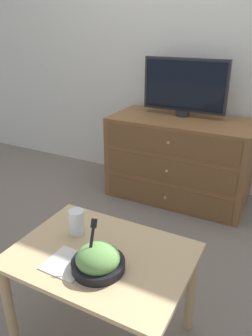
{
  "coord_description": "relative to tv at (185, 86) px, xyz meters",
  "views": [
    {
      "loc": [
        0.77,
        -2.74,
        1.36
      ],
      "look_at": [
        0.08,
        -1.43,
        0.71
      ],
      "focal_mm": 35.0,
      "sensor_mm": 36.0,
      "label": 1
    }
  ],
  "objects": [
    {
      "name": "napkin",
      "position": [
        0.11,
        -1.72,
        -0.44
      ],
      "size": [
        0.17,
        0.17,
        0.0
      ],
      "color": "silver",
      "rests_on": "coffee_table"
    },
    {
      "name": "wall_back",
      "position": [
        0.04,
        0.23,
        0.38
      ],
      "size": [
        12.0,
        0.05,
        2.6
      ],
      "color": "silver",
      "rests_on": "ground_plane"
    },
    {
      "name": "coffee_table",
      "position": [
        0.2,
        -1.6,
        -0.52
      ],
      "size": [
        0.74,
        0.54,
        0.48
      ],
      "color": "tan",
      "rests_on": "ground_plane"
    },
    {
      "name": "tv",
      "position": [
        0.0,
        0.0,
        0.0
      ],
      "size": [
        0.68,
        0.11,
        0.45
      ],
      "color": "#232328",
      "rests_on": "dresser"
    },
    {
      "name": "dresser",
      "position": [
        0.03,
        -0.1,
        -0.58
      ],
      "size": [
        1.13,
        0.57,
        0.69
      ],
      "color": "brown",
      "rests_on": "ground_plane"
    },
    {
      "name": "takeout_bowl",
      "position": [
        0.24,
        -1.69,
        -0.4
      ],
      "size": [
        0.21,
        0.21,
        0.19
      ],
      "color": "black",
      "rests_on": "coffee_table"
    },
    {
      "name": "ground_plane",
      "position": [
        0.04,
        0.2,
        -0.92
      ],
      "size": [
        12.0,
        12.0,
        0.0
      ],
      "primitive_type": "plane",
      "color": "#70665B"
    },
    {
      "name": "drink_cup",
      "position": [
        0.03,
        -1.53,
        -0.39
      ],
      "size": [
        0.07,
        0.07,
        0.12
      ],
      "color": "beige",
      "rests_on": "coffee_table"
    }
  ]
}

